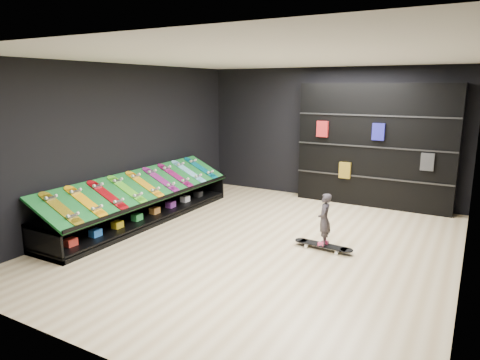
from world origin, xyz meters
The scene contains 20 objects.
floor centered at (0.00, 0.00, 0.00)m, with size 6.00×7.00×0.01m, color beige.
ceiling centered at (0.00, 0.00, 3.00)m, with size 6.00×7.00×0.01m, color white.
wall_back centered at (0.00, 3.50, 1.50)m, with size 6.00×0.02×3.00m, color black.
wall_front centered at (0.00, -3.50, 1.50)m, with size 6.00×0.02×3.00m, color black.
wall_left centered at (-3.00, 0.00, 1.50)m, with size 0.02×7.00×3.00m, color black.
wall_right centered at (3.00, 0.00, 1.50)m, with size 0.02×7.00×3.00m, color black.
display_rack centered at (-2.55, 0.00, 0.25)m, with size 0.90×4.50×0.50m, color black, non-canonical shape.
turf_ramp centered at (-2.50, 0.00, 0.71)m, with size 1.00×4.50×0.04m, color #0D551C.
back_shelving centered at (1.07, 3.32, 1.32)m, with size 3.30×0.39×2.64m, color black.
floor_skateboard centered at (1.01, 0.25, 0.04)m, with size 0.98×0.22×0.09m, color black, non-canonical shape.
child centered at (1.01, 0.25, 0.34)m, with size 0.19×0.14×0.51m, color black.
display_board_0 centered at (-2.49, -1.90, 0.74)m, with size 0.98×0.22×0.09m, color yellow, non-canonical shape.
display_board_1 centered at (-2.49, -1.42, 0.74)m, with size 0.98×0.22×0.09m, color yellow, non-canonical shape.
display_board_2 centered at (-2.49, -0.95, 0.74)m, with size 0.98×0.22×0.09m, color red, non-canonical shape.
display_board_3 centered at (-2.49, -0.48, 0.74)m, with size 0.98×0.22×0.09m, color green, non-canonical shape.
display_board_4 centered at (-2.49, 0.00, 0.74)m, with size 0.98×0.22×0.09m, color orange, non-canonical shape.
display_board_5 centered at (-2.49, 0.48, 0.74)m, with size 0.98×0.22×0.09m, color #2626BF, non-canonical shape.
display_board_6 centered at (-2.49, 0.95, 0.74)m, with size 0.98×0.22×0.09m, color #E5198C, non-canonical shape.
display_board_7 centered at (-2.49, 1.42, 0.74)m, with size 0.98×0.22×0.09m, color #0CB2E5, non-canonical shape.
display_board_8 centered at (-2.49, 1.90, 0.74)m, with size 0.98×0.22×0.09m, color #0C8C99, non-canonical shape.
Camera 1 is at (3.02, -6.06, 2.59)m, focal length 32.00 mm.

